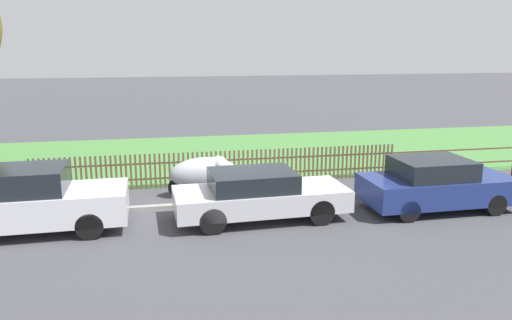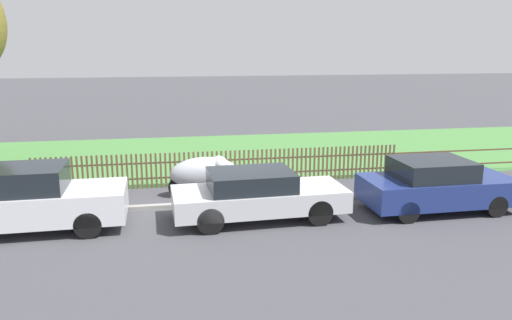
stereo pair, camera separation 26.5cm
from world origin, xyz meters
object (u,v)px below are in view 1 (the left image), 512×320
(parked_car_navy_estate, at_px, (259,194))
(covered_motorcycle, at_px, (206,172))
(parked_car_black_saloon, at_px, (28,201))
(parked_car_red_compact, at_px, (435,184))

(parked_car_navy_estate, bearing_deg, covered_motorcycle, 113.22)
(covered_motorcycle, bearing_deg, parked_car_black_saloon, -159.03)
(covered_motorcycle, bearing_deg, parked_car_red_compact, -27.85)
(parked_car_red_compact, distance_m, covered_motorcycle, 6.45)
(parked_car_navy_estate, distance_m, parked_car_red_compact, 4.84)
(parked_car_navy_estate, distance_m, covered_motorcycle, 2.60)
(parked_car_red_compact, bearing_deg, covered_motorcycle, 156.74)
(parked_car_black_saloon, bearing_deg, parked_car_navy_estate, -3.01)
(parked_car_black_saloon, bearing_deg, parked_car_red_compact, -2.86)
(parked_car_navy_estate, bearing_deg, parked_car_red_compact, -3.68)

